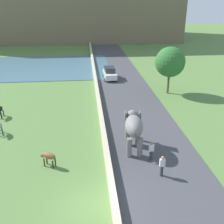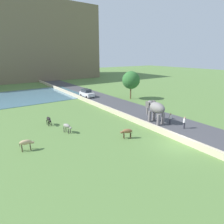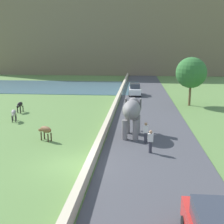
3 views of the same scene
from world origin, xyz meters
name	(u,v)px [view 3 (image 3 of 3)]	position (x,y,z in m)	size (l,w,h in m)	color
ground_plane	(72,165)	(0.00, 0.00, 0.00)	(220.00, 220.00, 0.00)	#567A3D
road_surface	(146,104)	(5.00, 20.00, 0.03)	(7.00, 120.00, 0.06)	#424247
barrier_wall	(116,104)	(1.20, 18.00, 0.36)	(0.40, 110.00, 0.72)	beige
lake	(42,86)	(-14.00, 35.13, 0.04)	(36.00, 18.00, 0.08)	slate
hill_distant	(106,25)	(-6.00, 71.76, 13.63)	(64.00, 28.00, 27.25)	#75664C
elephant	(132,112)	(3.44, 6.18, 2.04)	(1.61, 3.52, 2.99)	slate
person_beside_elephant	(146,132)	(4.53, 4.43, 0.87)	(0.36, 0.22, 1.63)	#33333D
person_trailing	(150,141)	(4.79, 2.41, 0.87)	(0.36, 0.22, 1.63)	#33333D
car_white	(135,89)	(3.42, 26.57, 0.90)	(1.92, 4.07, 1.80)	white
cow_grey	(14,113)	(-8.04, 9.88, 0.84)	(0.79, 1.42, 1.15)	gray
cow_brown	(45,130)	(-3.10, 4.43, 0.84)	(1.36, 0.99, 1.15)	brown
cow_black	(20,105)	(-9.07, 13.76, 0.84)	(0.44, 1.39, 1.15)	black
tree_near	(191,73)	(10.28, 19.44, 4.05)	(3.74, 3.74, 5.93)	brown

